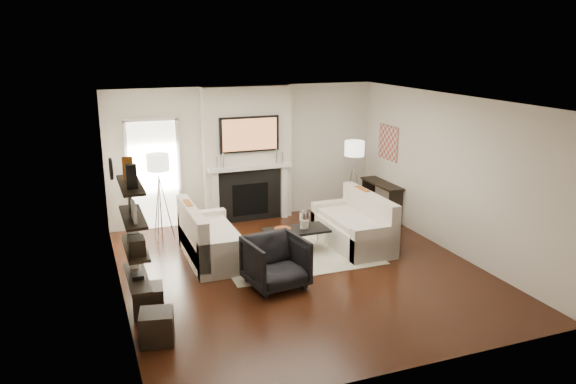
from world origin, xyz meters
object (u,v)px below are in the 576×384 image
object	(u,v)px
coffee_table	(296,230)
armchair	(276,260)
lamp_right_shade	(355,148)
lamp_left_shade	(158,162)
loveseat_left_base	(213,247)
ottoman_near	(149,300)
loveseat_right_base	(352,234)

from	to	relation	value
coffee_table	armchair	distance (m)	1.42
lamp_right_shade	lamp_left_shade	bearing A→B (deg)	178.89
loveseat_left_base	armchair	size ratio (longest dim) A/B	2.14
loveseat_left_base	coffee_table	bearing A→B (deg)	-9.16
armchair	ottoman_near	size ratio (longest dim) A/B	2.10
coffee_table	ottoman_near	distance (m)	3.04
coffee_table	lamp_left_shade	bearing A→B (deg)	143.81
loveseat_left_base	coffee_table	world-z (taller)	same
armchair	loveseat_right_base	bearing A→B (deg)	23.91
loveseat_right_base	lamp_left_shade	world-z (taller)	lamp_left_shade
loveseat_right_base	armchair	xyz separation A→B (m)	(-1.87, -1.17, 0.21)
coffee_table	lamp_right_shade	xyz separation A→B (m)	(1.83, 1.44, 1.05)
armchair	lamp_right_shade	distance (m)	3.85
armchair	lamp_left_shade	world-z (taller)	lamp_left_shade
lamp_right_shade	loveseat_left_base	bearing A→B (deg)	-159.55
loveseat_right_base	coffee_table	distance (m)	1.10
coffee_table	lamp_left_shade	size ratio (longest dim) A/B	2.75
coffee_table	lamp_left_shade	world-z (taller)	lamp_left_shade
loveseat_right_base	lamp_right_shade	xyz separation A→B (m)	(0.75, 1.45, 1.24)
coffee_table	ottoman_near	size ratio (longest dim) A/B	2.75
loveseat_left_base	loveseat_right_base	xyz separation A→B (m)	(2.49, -0.24, 0.00)
lamp_right_shade	ottoman_near	bearing A→B (deg)	-147.87
loveseat_right_base	ottoman_near	xyz separation A→B (m)	(-3.77, -1.39, -0.01)
loveseat_left_base	loveseat_right_base	bearing A→B (deg)	-5.56
loveseat_right_base	ottoman_near	size ratio (longest dim) A/B	4.50
loveseat_left_base	loveseat_right_base	world-z (taller)	same
coffee_table	armchair	world-z (taller)	armchair
armchair	ottoman_near	xyz separation A→B (m)	(-1.89, -0.22, -0.22)
loveseat_left_base	armchair	world-z (taller)	armchair
ottoman_near	coffee_table	bearing A→B (deg)	27.54
loveseat_left_base	armchair	distance (m)	1.55
coffee_table	armchair	xyz separation A→B (m)	(-0.80, -1.18, 0.02)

